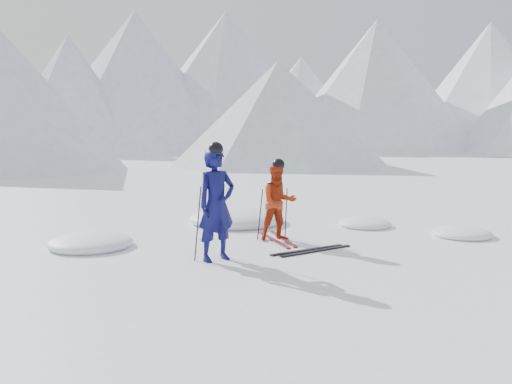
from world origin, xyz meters
TOP-DOWN VIEW (x-y plane):
  - ground at (0.00, 0.00)m, footprint 160.00×160.00m
  - mountain_range at (5.71, 35.31)m, footprint 106.15×62.94m
  - skier_blue at (-2.52, -0.15)m, footprint 0.78×0.55m
  - skier_red at (-0.61, 0.74)m, footprint 0.92×0.79m
  - pole_blue_left at (-2.82, -0.00)m, footprint 0.13×0.09m
  - pole_blue_right at (-2.27, 0.10)m, footprint 0.13×0.08m
  - pole_red_left at (-0.91, 0.99)m, footprint 0.11×0.09m
  - pole_red_right at (-0.31, 0.89)m, footprint 0.11×0.08m
  - ski_worn_left at (-0.73, 0.74)m, footprint 0.44×1.68m
  - ski_worn_right at (-0.49, 0.74)m, footprint 0.56×1.66m
  - ski_loose_a at (-0.67, -0.39)m, footprint 1.70×0.12m
  - ski_loose_b at (-0.57, -0.54)m, footprint 1.70×0.18m
  - snow_lumps at (-0.63, 2.25)m, footprint 8.78×5.82m

SIDE VIEW (x-z plane):
  - ground at x=0.00m, z-range 0.00..0.00m
  - snow_lumps at x=-0.63m, z-range -0.26..0.26m
  - ski_worn_left at x=-0.73m, z-range 0.00..0.03m
  - ski_worn_right at x=-0.49m, z-range 0.00..0.03m
  - ski_loose_a at x=-0.67m, z-range 0.00..0.03m
  - ski_loose_b at x=-0.57m, z-range 0.00..0.03m
  - pole_red_left at x=-0.91m, z-range 0.00..1.08m
  - pole_red_right at x=-0.31m, z-range 0.00..1.08m
  - pole_blue_left at x=-2.82m, z-range 0.00..1.35m
  - pole_blue_right at x=-2.27m, z-range 0.00..1.35m
  - skier_red at x=-0.61m, z-range 0.00..1.63m
  - skier_blue at x=-2.52m, z-range 0.00..2.02m
  - mountain_range at x=5.71m, z-range -1.04..14.49m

